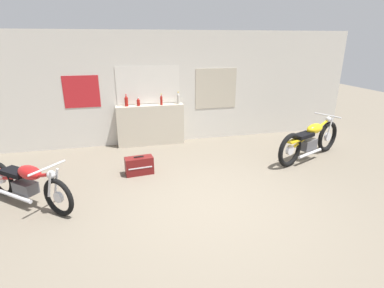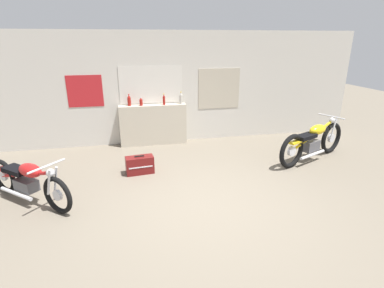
# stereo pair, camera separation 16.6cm
# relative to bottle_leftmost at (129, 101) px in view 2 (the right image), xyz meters

# --- Properties ---
(ground_plane) EXTENTS (24.00, 24.00, 0.00)m
(ground_plane) POSITION_rel_bottle_leftmost_xyz_m (1.13, -3.32, -1.16)
(ground_plane) COLOR #706656
(wall_back) EXTENTS (10.00, 0.07, 2.80)m
(wall_back) POSITION_rel_bottle_leftmost_xyz_m (1.13, 0.17, 0.24)
(wall_back) COLOR beige
(wall_back) RESTS_ON ground_plane
(sill_counter) EXTENTS (1.68, 0.28, 1.03)m
(sill_counter) POSITION_rel_bottle_leftmost_xyz_m (0.57, -0.01, -0.64)
(sill_counter) COLOR #B7AD99
(sill_counter) RESTS_ON ground_plane
(bottle_leftmost) EXTENTS (0.08, 0.08, 0.29)m
(bottle_leftmost) POSITION_rel_bottle_leftmost_xyz_m (0.00, 0.00, 0.00)
(bottle_leftmost) COLOR maroon
(bottle_leftmost) RESTS_ON sill_counter
(bottle_left_center) EXTENTS (0.08, 0.08, 0.21)m
(bottle_left_center) POSITION_rel_bottle_leftmost_xyz_m (0.29, -0.03, -0.03)
(bottle_left_center) COLOR maroon
(bottle_left_center) RESTS_ON sill_counter
(bottle_center) EXTENTS (0.06, 0.06, 0.28)m
(bottle_center) POSITION_rel_bottle_leftmost_xyz_m (0.85, -0.05, -0.00)
(bottle_center) COLOR maroon
(bottle_center) RESTS_ON sill_counter
(bottle_right_center) EXTENTS (0.08, 0.08, 0.31)m
(bottle_right_center) POSITION_rel_bottle_leftmost_xyz_m (1.29, -0.04, 0.01)
(bottle_right_center) COLOR #B7B2A8
(bottle_right_center) RESTS_ON sill_counter
(motorcycle_red) EXTENTS (1.59, 1.39, 0.79)m
(motorcycle_red) POSITION_rel_bottle_leftmost_xyz_m (-1.72, -2.55, -0.76)
(motorcycle_red) COLOR black
(motorcycle_red) RESTS_ON ground_plane
(motorcycle_yellow) EXTENTS (2.09, 1.04, 0.93)m
(motorcycle_yellow) POSITION_rel_bottle_leftmost_xyz_m (3.95, -1.84, -0.72)
(motorcycle_yellow) COLOR black
(motorcycle_yellow) RESTS_ON ground_plane
(hard_case_darkred) EXTENTS (0.58, 0.31, 0.38)m
(hard_case_darkred) POSITION_rel_bottle_leftmost_xyz_m (0.12, -1.78, -0.98)
(hard_case_darkred) COLOR maroon
(hard_case_darkred) RESTS_ON ground_plane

